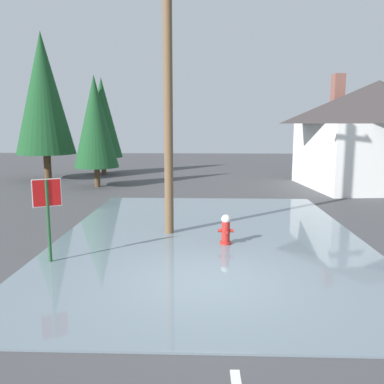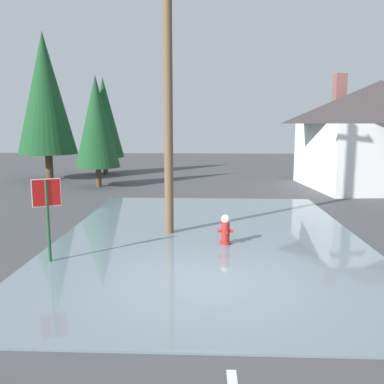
% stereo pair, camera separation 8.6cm
% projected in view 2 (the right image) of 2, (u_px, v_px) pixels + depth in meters
% --- Properties ---
extents(ground_plane, '(80.00, 80.00, 0.10)m').
position_uv_depth(ground_plane, '(207.00, 285.00, 9.07)').
color(ground_plane, '#424244').
extents(flood_puddle, '(9.12, 13.06, 0.04)m').
position_uv_depth(flood_puddle, '(209.00, 237.00, 12.66)').
color(flood_puddle, slate).
rests_on(flood_puddle, ground).
extents(lane_stop_bar, '(3.82, 0.65, 0.01)m').
position_uv_depth(lane_stop_bar, '(227.00, 327.00, 7.09)').
color(lane_stop_bar, silver).
rests_on(lane_stop_bar, ground).
extents(stop_sign_near, '(0.62, 0.35, 2.15)m').
position_uv_depth(stop_sign_near, '(47.00, 204.00, 10.14)').
color(stop_sign_near, '#1E4C28').
rests_on(stop_sign_near, ground).
extents(fire_hydrant, '(0.45, 0.39, 0.91)m').
position_uv_depth(fire_hydrant, '(225.00, 230.00, 11.80)').
color(fire_hydrant, '#AD231E').
rests_on(fire_hydrant, ground).
extents(utility_pole, '(1.60, 0.28, 9.31)m').
position_uv_depth(utility_pole, '(168.00, 78.00, 12.31)').
color(utility_pole, brown).
rests_on(utility_pole, ground).
extents(house, '(8.25, 7.60, 6.19)m').
position_uv_depth(house, '(377.00, 133.00, 22.08)').
color(house, silver).
rests_on(house, ground).
extents(pine_tree_tall_left, '(2.43, 2.43, 6.08)m').
position_uv_depth(pine_tree_tall_left, '(97.00, 122.00, 22.34)').
color(pine_tree_tall_left, '#4C3823').
rests_on(pine_tree_tall_left, ground).
extents(pine_tree_mid_left, '(3.59, 3.59, 8.96)m').
position_uv_depth(pine_tree_mid_left, '(45.00, 94.00, 25.06)').
color(pine_tree_mid_left, '#4C3823').
rests_on(pine_tree_mid_left, ground).
extents(pine_tree_short_left, '(2.63, 2.63, 6.57)m').
position_uv_depth(pine_tree_short_left, '(104.00, 118.00, 28.04)').
color(pine_tree_short_left, '#4C3823').
rests_on(pine_tree_short_left, ground).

